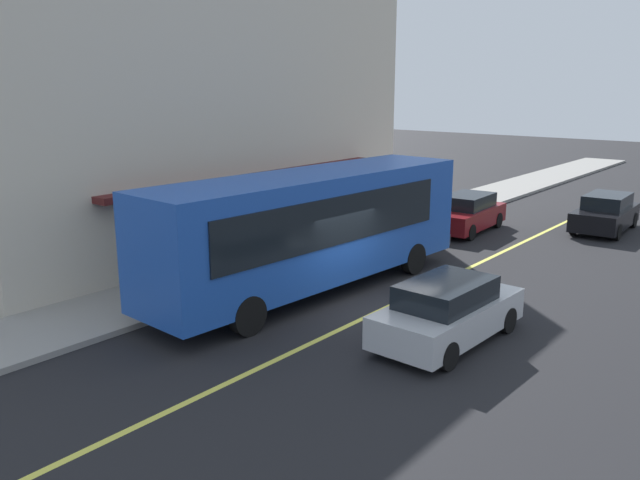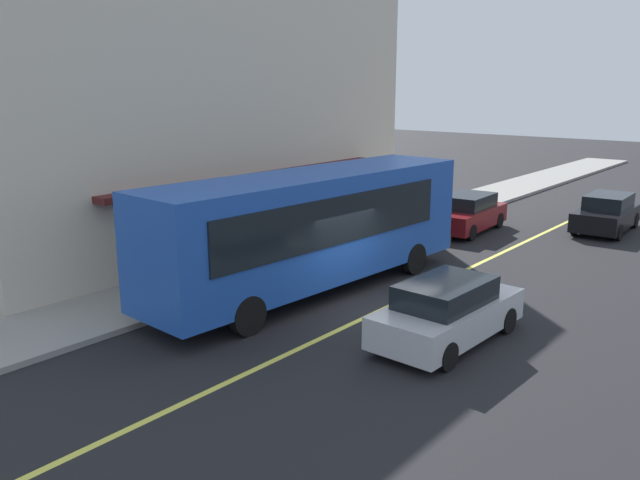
% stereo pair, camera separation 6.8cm
% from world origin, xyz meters
% --- Properties ---
extents(ground, '(120.00, 120.00, 0.00)m').
position_xyz_m(ground, '(0.00, 0.00, 0.00)').
color(ground, black).
extents(sidewalk, '(80.00, 3.00, 0.15)m').
position_xyz_m(sidewalk, '(0.00, 5.45, 0.07)').
color(sidewalk, gray).
rests_on(sidewalk, ground).
extents(lane_centre_stripe, '(36.00, 0.16, 0.01)m').
position_xyz_m(lane_centre_stripe, '(0.00, 0.00, 0.00)').
color(lane_centre_stripe, '#D8D14C').
rests_on(lane_centre_stripe, ground).
extents(storefront_building, '(18.11, 8.62, 11.24)m').
position_xyz_m(storefront_building, '(2.29, 10.95, 5.61)').
color(storefront_building, beige).
rests_on(storefront_building, ground).
extents(bus, '(11.25, 3.14, 3.50)m').
position_xyz_m(bus, '(0.18, 2.45, 1.99)').
color(bus, '#1E4CAD').
rests_on(bus, ground).
extents(traffic_light, '(0.30, 0.52, 3.20)m').
position_xyz_m(traffic_light, '(-2.48, 4.45, 2.53)').
color(traffic_light, '#2D2D33').
rests_on(traffic_light, sidewalk).
extents(car_maroon, '(4.39, 2.03, 1.52)m').
position_xyz_m(car_maroon, '(10.30, 2.62, 0.74)').
color(car_maroon, maroon).
rests_on(car_maroon, ground).
extents(car_silver, '(4.37, 1.99, 1.52)m').
position_xyz_m(car_silver, '(-0.76, -2.41, 0.74)').
color(car_silver, '#B7BABF').
rests_on(car_silver, ground).
extents(car_black, '(4.36, 1.99, 1.52)m').
position_xyz_m(car_black, '(13.95, -1.82, 0.74)').
color(car_black, black).
rests_on(car_black, ground).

